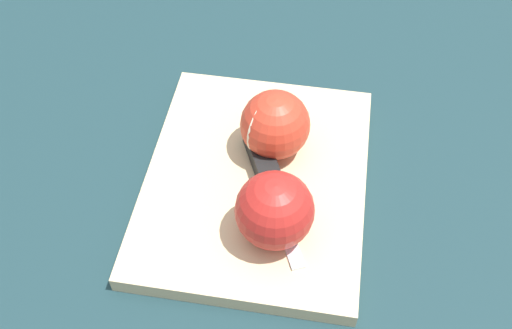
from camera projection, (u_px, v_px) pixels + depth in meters
ground_plane at (256, 187)px, 0.69m from camera, size 4.00×4.00×0.00m
cutting_board at (256, 181)px, 0.68m from camera, size 0.33×0.28×0.02m
apple_half_left at (275, 125)px, 0.67m from camera, size 0.08×0.08×0.08m
apple_half_right at (275, 210)px, 0.60m from camera, size 0.08×0.08×0.08m
knife at (262, 162)px, 0.67m from camera, size 0.17×0.11×0.02m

